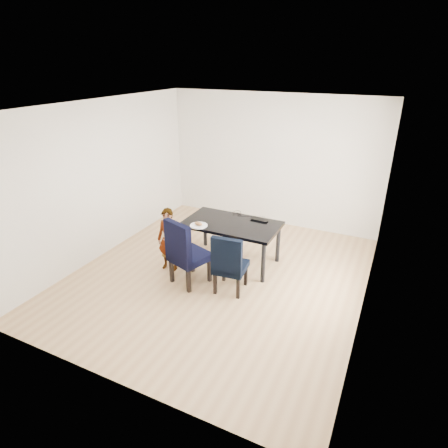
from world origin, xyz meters
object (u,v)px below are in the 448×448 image
at_px(chair_left, 190,251).
at_px(chair_right, 231,262).
at_px(child, 169,240).
at_px(laptop, 260,219).
at_px(plate, 199,225).
at_px(dining_table, 232,243).

height_order(chair_left, chair_right, chair_left).
relative_size(child, laptop, 3.51).
bearing_deg(chair_left, laptop, 78.62).
distance_m(chair_right, plate, 0.94).
xyz_separation_m(dining_table, plate, (-0.44, -0.35, 0.38)).
relative_size(chair_left, chair_right, 1.13).
relative_size(plate, laptop, 0.94).
xyz_separation_m(chair_left, chair_right, (0.67, 0.07, -0.06)).
height_order(plate, laptop, laptop).
bearing_deg(dining_table, plate, -141.56).
bearing_deg(dining_table, chair_left, -110.86).
distance_m(child, plate, 0.55).
bearing_deg(child, chair_left, -25.41).
height_order(chair_left, laptop, chair_left).
relative_size(chair_right, laptop, 3.11).
bearing_deg(child, plate, 32.37).
xyz_separation_m(chair_left, laptop, (0.71, 1.20, 0.22)).
bearing_deg(plate, laptop, 40.41).
distance_m(plate, laptop, 1.08).
xyz_separation_m(child, laptop, (1.23, 1.01, 0.22)).
bearing_deg(child, laptop, 34.56).
xyz_separation_m(chair_right, child, (-1.19, 0.12, 0.06)).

